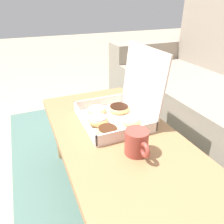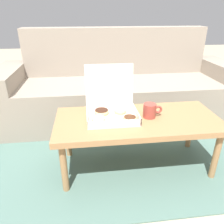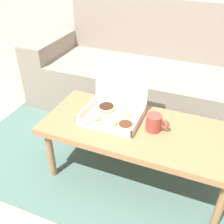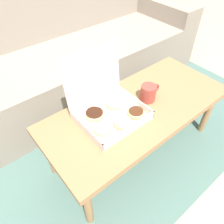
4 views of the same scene
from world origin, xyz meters
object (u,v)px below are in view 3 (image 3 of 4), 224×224
object	(u,v)px
couch	(168,79)
pastry_box	(114,109)
coffee_mug	(154,123)
coffee_table	(138,133)

from	to	relation	value
couch	pastry_box	xyz separation A→B (m)	(-0.18, -0.85, 0.16)
pastry_box	coffee_mug	distance (m)	0.27
coffee_table	coffee_mug	distance (m)	0.13
couch	coffee_mug	distance (m)	0.91
pastry_box	coffee_table	bearing A→B (deg)	-15.47
coffee_table	pastry_box	world-z (taller)	pastry_box
coffee_table	pastry_box	size ratio (longest dim) A/B	3.28
couch	coffee_mug	bearing A→B (deg)	-84.29
coffee_table	pastry_box	distance (m)	0.21
couch	coffee_mug	xyz separation A→B (m)	(0.09, -0.89, 0.15)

